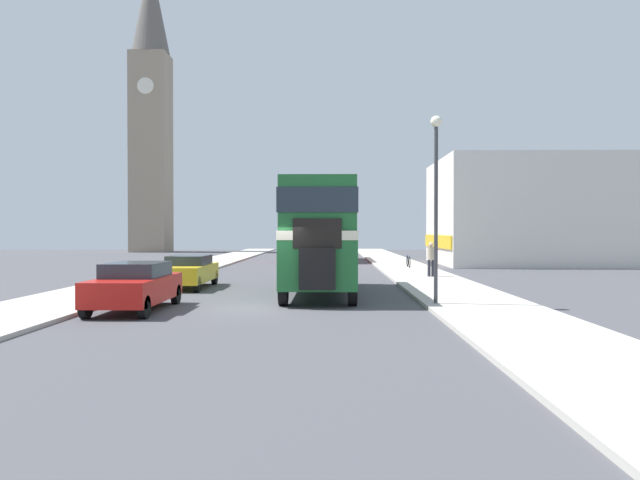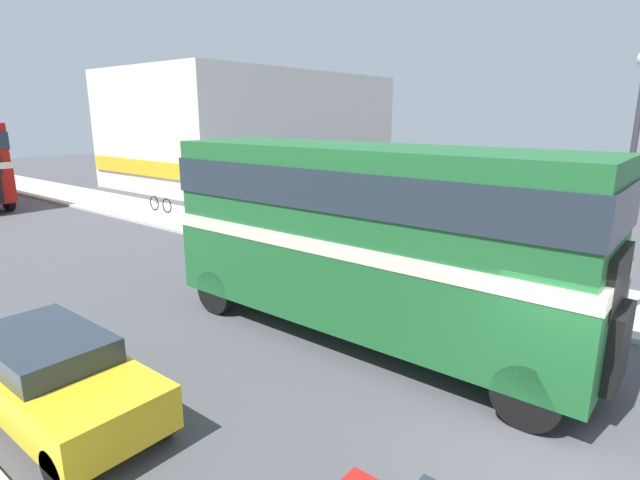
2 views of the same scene
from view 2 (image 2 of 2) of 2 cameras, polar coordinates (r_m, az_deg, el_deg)
The scene contains 8 objects.
ground_plane at distance 8.31m, azimuth 26.02°, elevation -22.17°, with size 120.00×120.00×0.00m, color #47474C.
sidewalk_right at distance 14.32m, azimuth 32.46°, elevation -7.18°, with size 3.50×120.00×0.12m.
double_decker_bus at distance 10.32m, azimuth 5.52°, elevation 1.39°, with size 2.51×9.42×4.13m.
car_parked_mid at distance 9.30m, azimuth -28.45°, elevation -13.24°, with size 1.70×4.52×1.36m.
pedestrian_walking at distance 19.35m, azimuth -4.32°, elevation 3.29°, with size 0.34×0.34×1.71m.
bicycle_on_pavement at distance 25.45m, azimuth -17.76°, elevation 3.91°, with size 0.05×1.76×0.78m.
street_lamp at distance 12.23m, azimuth 32.15°, elevation 8.40°, with size 0.36×0.36×5.86m.
shop_building_block at distance 37.59m, azimuth -7.20°, elevation 12.58°, with size 19.19×11.23×7.48m.
Camera 2 is at (-6.74, -1.11, 4.74)m, focal length 28.00 mm.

